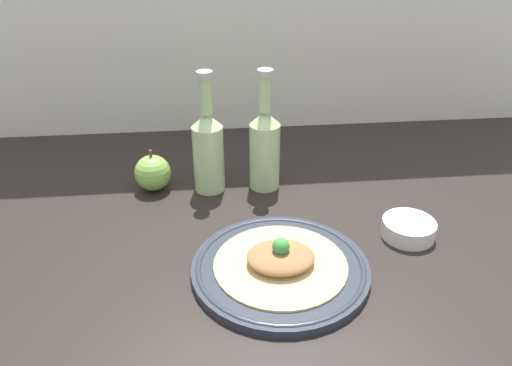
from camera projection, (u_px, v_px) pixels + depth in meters
The scene contains 7 objects.
ground_plane at pixel (256, 250), 90.55cm from camera, with size 180.00×110.00×4.00cm, color black.
plate at pixel (280, 268), 81.52cm from camera, with size 29.20×29.20×1.71cm.
plated_food at pixel (281, 259), 80.68cm from camera, with size 21.89×21.89×5.23cm.
cider_bottle_left at pixel (208, 148), 101.50cm from camera, with size 6.36×6.36×25.45cm.
cider_bottle_right at pixel (265, 145), 102.53cm from camera, with size 6.36×6.36×25.45cm.
apple at pixel (153, 173), 104.26cm from camera, with size 7.58×7.58×9.03cm.
dipping_bowl at pixel (408, 229), 90.20cm from camera, with size 9.58×9.58×3.15cm.
Camera 1 is at (-7.38, -72.73, 52.80)cm, focal length 35.00 mm.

